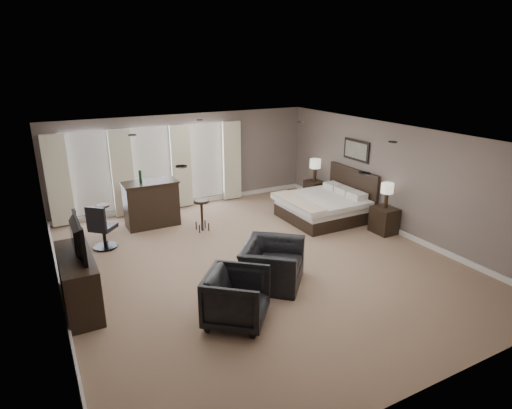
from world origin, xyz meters
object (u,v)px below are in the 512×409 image
bed (319,197)px  armchair_near (272,257)px  dresser (79,282)px  nightstand_far (314,191)px  bar_stool_right (202,215)px  bar_counter (151,204)px  lamp_near (387,196)px  armchair_far (237,295)px  lamp_far (315,170)px  bar_stool_left (104,218)px  nightstand_near (384,220)px  desk_chair (103,226)px  tv (74,252)px

bed → armchair_near: 3.60m
dresser → nightstand_far: bearing=23.2°
nightstand_far → bar_stool_right: 3.91m
nightstand_far → bar_counter: (-4.83, 0.22, 0.29)m
lamp_near → armchair_far: 5.10m
lamp_far → bar_stool_left: bearing=175.9°
nightstand_near → dresser: (-6.92, -0.07, 0.16)m
lamp_far → bar_stool_left: lamp_far is taller
nightstand_near → lamp_near: lamp_near is taller
lamp_far → armchair_near: bearing=-134.0°
bar_stool_left → desk_chair: (-0.18, -1.07, 0.18)m
armchair_near → tv: bearing=117.8°
nightstand_near → armchair_near: armchair_near is taller
dresser → bar_stool_right: size_ratio=2.08×
tv → bar_stool_left: (0.96, 3.39, -0.69)m
bed → tv: 6.23m
lamp_near → bar_stool_right: bearing=150.2°
bed → nightstand_near: (0.89, -1.45, -0.31)m
armchair_near → bar_stool_right: 3.08m
nightstand_near → desk_chair: 6.55m
armchair_near → desk_chair: bearing=80.2°
bar_counter → bar_stool_right: bar_counter is taller
dresser → bar_stool_left: size_ratio=2.45×
armchair_near → bar_counter: bar_counter is taller
lamp_far → bar_stool_left: 6.00m
dresser → desk_chair: size_ratio=1.59×
nightstand_far → dresser: dresser is taller
nightstand_far → tv: tv is taller
lamp_near → tv: bearing=-179.4°
bed → lamp_near: bed is taller
dresser → bar_counter: bearing=56.7°
dresser → bed: bearing=14.1°
bar_counter → desk_chair: 1.57m
nightstand_far → lamp_far: bearing=0.0°
bar_stool_right → bar_stool_left: bearing=152.0°
bed → nightstand_far: size_ratio=3.40×
bed → dresser: bed is taller
dresser → tv: bearing=0.0°
nightstand_near → armchair_near: 3.75m
tv → armchair_far: 2.75m
nightstand_near → armchair_far: armchair_far is taller
tv → bar_stool_left: tv is taller
tv → armchair_far: (2.14, -1.64, -0.55)m
lamp_far → tv: lamp_far is taller
armchair_far → bed: bearing=-11.1°
bar_stool_right → nightstand_far: bearing=10.3°
bar_stool_right → bar_counter: bearing=137.1°
bar_counter → nightstand_near: bearing=-32.9°
lamp_far → tv: size_ratio=0.61×
bar_counter → tv: bearing=-123.3°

